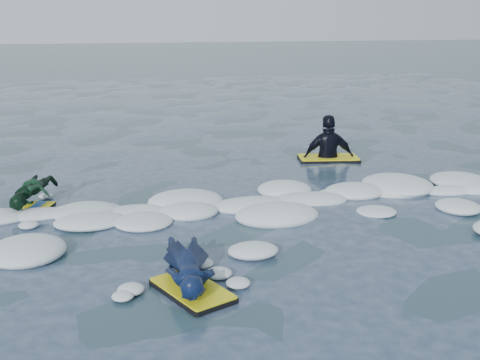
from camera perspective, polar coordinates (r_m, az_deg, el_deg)
The scene contains 5 objects.
ground at distance 7.57m, azimuth -5.07°, elevation -6.37°, with size 120.00×120.00×0.00m, color #172E38.
foam_band at distance 8.54m, azimuth -6.04°, elevation -3.86°, with size 12.00×3.10×0.30m, color white, non-canonical shape.
prone_woman_unit at distance 6.49m, azimuth -4.87°, elevation -8.37°, with size 0.87×1.53×0.37m.
prone_child_unit at distance 9.47m, azimuth -18.99°, elevation -1.29°, with size 0.87×1.24×0.44m.
waiting_rider_unit at distance 12.10m, azimuth 8.37°, elevation 1.98°, with size 1.27×0.84×1.77m.
Camera 1 is at (-0.92, -6.98, 2.79)m, focal length 45.00 mm.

